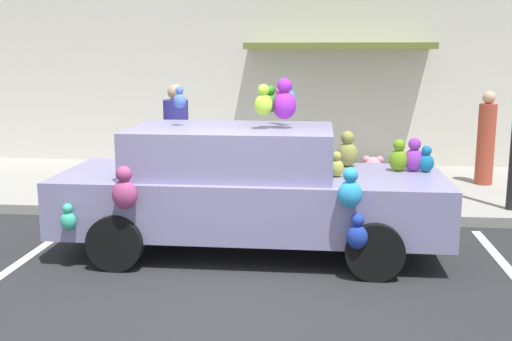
{
  "coord_description": "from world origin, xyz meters",
  "views": [
    {
      "loc": [
        0.8,
        -5.61,
        2.43
      ],
      "look_at": [
        -0.02,
        2.27,
        0.9
      ],
      "focal_mm": 42.97,
      "sensor_mm": 36.0,
      "label": 1
    }
  ],
  "objects_px": {
    "plush_covered_car": "(247,187)",
    "pedestrian_walking_past": "(177,148)",
    "pedestrian_near_shopfront": "(486,141)",
    "teddy_bear_on_sidewalk": "(372,182)"
  },
  "relations": [
    {
      "from": "pedestrian_walking_past",
      "to": "plush_covered_car",
      "type": "bearing_deg",
      "value": -53.93
    },
    {
      "from": "plush_covered_car",
      "to": "pedestrian_walking_past",
      "type": "distance_m",
      "value": 2.21
    },
    {
      "from": "plush_covered_car",
      "to": "pedestrian_walking_past",
      "type": "xyz_separation_m",
      "value": [
        -1.3,
        1.78,
        0.18
      ]
    },
    {
      "from": "plush_covered_car",
      "to": "pedestrian_near_shopfront",
      "type": "bearing_deg",
      "value": 44.13
    },
    {
      "from": "teddy_bear_on_sidewalk",
      "to": "pedestrian_near_shopfront",
      "type": "bearing_deg",
      "value": 39.81
    },
    {
      "from": "plush_covered_car",
      "to": "pedestrian_walking_past",
      "type": "bearing_deg",
      "value": 126.07
    },
    {
      "from": "teddy_bear_on_sidewalk",
      "to": "pedestrian_walking_past",
      "type": "relative_size",
      "value": 0.42
    },
    {
      "from": "plush_covered_car",
      "to": "teddy_bear_on_sidewalk",
      "type": "xyz_separation_m",
      "value": [
        1.68,
        1.91,
        -0.31
      ]
    },
    {
      "from": "teddy_bear_on_sidewalk",
      "to": "pedestrian_near_shopfront",
      "type": "height_order",
      "value": "pedestrian_near_shopfront"
    },
    {
      "from": "pedestrian_near_shopfront",
      "to": "teddy_bear_on_sidewalk",
      "type": "bearing_deg",
      "value": -140.19
    }
  ]
}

